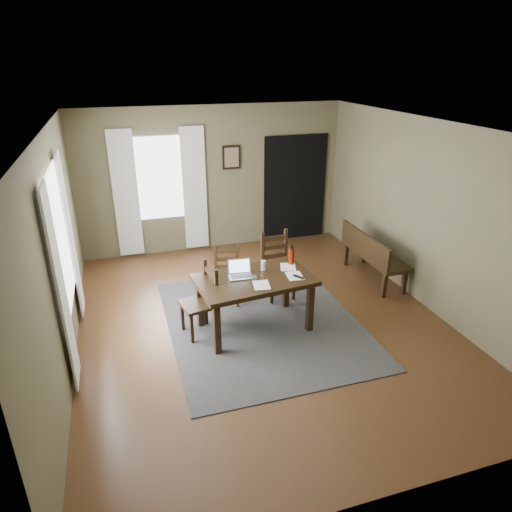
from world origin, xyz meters
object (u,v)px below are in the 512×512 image
object	(u,v)px
chair_back_right	(277,266)
chair_back_left	(227,276)
bench	(371,252)
laptop	(240,272)
dining_table	(254,284)
chair_end	(202,301)
water_bottle	(291,256)

from	to	relation	value
chair_back_right	chair_back_left	bearing A→B (deg)	175.76
bench	laptop	distance (m)	2.59
chair_back_left	bench	world-z (taller)	chair_back_left
dining_table	laptop	size ratio (longest dim) A/B	4.79
chair_end	laptop	world-z (taller)	laptop
chair_back_left	laptop	size ratio (longest dim) A/B	2.60
dining_table	chair_back_right	size ratio (longest dim) A/B	1.58
laptop	water_bottle	world-z (taller)	water_bottle
chair_back_left	bench	xyz separation A→B (m)	(2.47, 0.03, 0.06)
chair_back_left	laptop	bearing A→B (deg)	-74.85
chair_end	bench	xyz separation A→B (m)	(3.00, 0.77, 0.02)
water_bottle	chair_back_right	bearing A→B (deg)	90.36
dining_table	water_bottle	distance (m)	0.72
dining_table	chair_back_right	distance (m)	1.04
chair_back_left	dining_table	bearing A→B (deg)	-64.23
dining_table	chair_end	bearing A→B (deg)	165.28
bench	water_bottle	size ratio (longest dim) A/B	5.26
water_bottle	dining_table	bearing A→B (deg)	-156.69
chair_back_left	water_bottle	xyz separation A→B (m)	(0.80, -0.58, 0.47)
chair_back_right	bench	size ratio (longest dim) A/B	0.69
chair_back_left	laptop	world-z (taller)	laptop
chair_end	bench	size ratio (longest dim) A/B	0.66
laptop	water_bottle	distance (m)	0.81
dining_table	bench	bearing A→B (deg)	14.61
chair_back_right	water_bottle	size ratio (longest dim) A/B	3.65
chair_back_right	laptop	xyz separation A→B (m)	(-0.79, -0.70, 0.33)
chair_end	chair_back_right	world-z (taller)	chair_back_right
chair_back_left	water_bottle	world-z (taller)	water_bottle
dining_table	chair_back_left	world-z (taller)	chair_back_left
chair_end	water_bottle	world-z (taller)	water_bottle
bench	laptop	xyz separation A→B (m)	(-2.46, -0.76, 0.34)
chair_back_left	laptop	xyz separation A→B (m)	(0.01, -0.73, 0.40)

